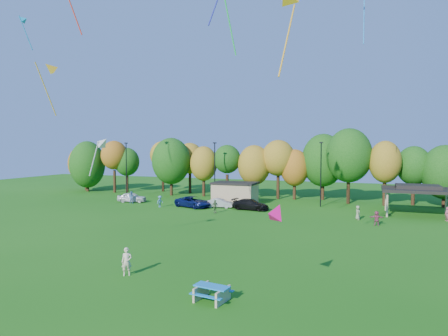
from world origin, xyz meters
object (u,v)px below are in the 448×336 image
at_px(car_b, 220,203).
at_px(car_c, 193,202).
at_px(car_d, 251,205).
at_px(car_a, 132,197).
at_px(kite_flyer, 127,262).
at_px(picnic_table, 212,292).

xyz_separation_m(car_b, car_c, (-3.62, -1.08, 0.12)).
relative_size(car_c, car_d, 1.08).
relative_size(car_a, car_d, 0.86).
bearing_deg(car_a, kite_flyer, -162.62).
relative_size(kite_flyer, car_a, 0.43).
height_order(car_a, car_c, car_c).
distance_m(kite_flyer, car_a, 35.22).
relative_size(car_b, car_d, 0.77).
xyz_separation_m(kite_flyer, car_c, (-8.33, 28.11, -0.18)).
distance_m(picnic_table, kite_flyer, 7.17).
bearing_deg(car_b, picnic_table, -166.11).
xyz_separation_m(car_a, car_b, (14.46, -0.36, -0.10)).
distance_m(car_b, car_d, 4.59).
relative_size(kite_flyer, car_b, 0.48).
distance_m(car_a, car_c, 10.93).
bearing_deg(car_c, kite_flyer, -143.78).
bearing_deg(picnic_table, car_c, 125.00).
distance_m(picnic_table, car_c, 33.74).
relative_size(picnic_table, car_d, 0.43).
xyz_separation_m(car_c, car_d, (8.18, 0.65, -0.03)).
height_order(car_a, car_d, car_a).
distance_m(car_a, car_d, 19.04).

